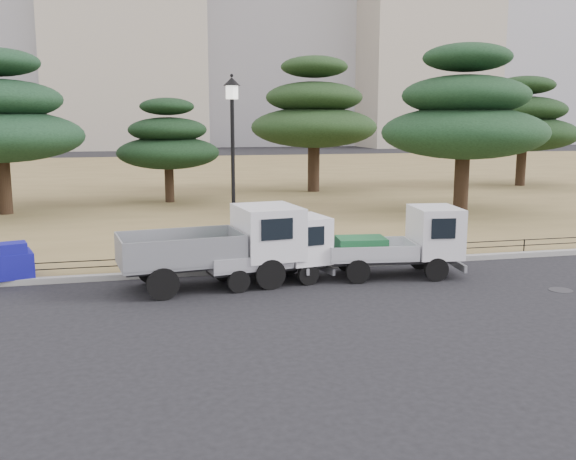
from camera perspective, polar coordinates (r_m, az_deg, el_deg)
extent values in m
plane|color=black|center=(16.34, 1.62, -5.67)|extent=(220.00, 220.00, 0.00)
cube|color=olive|center=(46.19, -8.19, 4.45)|extent=(120.00, 56.00, 0.15)
cube|color=gray|center=(18.77, -0.42, -3.36)|extent=(120.00, 0.25, 0.16)
cylinder|color=black|center=(16.64, -1.58, -3.96)|extent=(0.82, 0.27, 0.80)
cylinder|color=black|center=(18.26, -3.39, -2.72)|extent=(0.82, 0.27, 0.80)
cylinder|color=black|center=(15.97, -11.06, -4.74)|extent=(0.82, 0.27, 0.80)
cylinder|color=black|center=(17.65, -12.04, -3.37)|extent=(0.82, 0.27, 0.80)
cube|color=#2D2D30|center=(17.03, -6.85, -2.97)|extent=(4.58, 1.54, 0.14)
cube|color=gray|center=(16.77, -9.55, -1.63)|extent=(3.32, 2.15, 0.78)
cube|color=silver|center=(17.32, -1.82, -0.12)|extent=(1.80, 2.10, 1.38)
cylinder|color=black|center=(17.11, 1.82, -3.94)|extent=(0.60, 0.25, 0.59)
cylinder|color=black|center=(18.25, 0.12, -3.06)|extent=(0.60, 0.25, 0.59)
cylinder|color=black|center=(16.41, -4.41, -4.58)|extent=(0.60, 0.25, 0.59)
cylinder|color=black|center=(17.60, -5.76, -3.60)|extent=(0.60, 0.25, 0.59)
cube|color=#2D2D30|center=(17.29, -1.93, -3.33)|extent=(3.23, 1.25, 0.14)
cube|color=#A6A8AD|center=(17.04, -3.74, -2.63)|extent=(2.37, 1.68, 0.39)
cube|color=silver|center=(17.57, 1.44, -0.79)|extent=(1.33, 1.61, 1.26)
cube|color=#1B5F38|center=(16.95, -4.43, -2.37)|extent=(1.33, 1.06, 0.43)
cylinder|color=black|center=(17.95, 13.05, -3.43)|extent=(0.67, 0.25, 0.65)
cylinder|color=black|center=(19.29, 11.60, -2.45)|extent=(0.67, 0.25, 0.65)
cylinder|color=black|center=(17.35, 6.24, -3.70)|extent=(0.67, 0.25, 0.65)
cylinder|color=black|center=(18.73, 5.25, -2.66)|extent=(0.67, 0.25, 0.65)
cube|color=#2D2D30|center=(18.27, 9.17, -2.58)|extent=(3.59, 1.20, 0.15)
cube|color=silver|center=(18.05, 7.25, -1.73)|extent=(2.58, 1.75, 0.44)
cube|color=silver|center=(18.50, 12.94, -0.12)|extent=(1.40, 1.74, 1.38)
cube|color=#1C6334|center=(17.97, 6.51, -1.41)|extent=(1.44, 1.11, 0.48)
cylinder|color=black|center=(18.77, -4.79, -2.94)|extent=(0.41, 0.41, 0.15)
cylinder|color=black|center=(18.39, -4.89, 4.31)|extent=(0.11, 0.11, 4.61)
cylinder|color=white|center=(18.32, -5.01, 12.08)|extent=(0.37, 0.37, 0.37)
cone|color=black|center=(18.33, -5.02, 13.02)|extent=(0.48, 0.48, 0.23)
cylinder|color=black|center=(18.85, -0.52, -2.46)|extent=(38.00, 0.03, 0.03)
cylinder|color=black|center=(18.81, -0.52, -1.93)|extent=(38.00, 0.03, 0.03)
cylinder|color=black|center=(18.85, -0.52, -2.46)|extent=(0.04, 0.04, 0.40)
cube|color=#141291|center=(18.90, -23.96, -2.87)|extent=(1.69, 1.42, 0.68)
cube|color=#141291|center=(18.62, -23.27, -1.48)|extent=(0.81, 0.74, 0.29)
cylinder|color=#2D2D30|center=(18.08, 23.07, -4.93)|extent=(0.60, 0.60, 0.01)
cylinder|color=black|center=(31.36, -23.96, 3.88)|extent=(0.63, 0.63, 2.82)
ellipsoid|color=#16331D|center=(31.24, -24.22, 7.61)|extent=(7.24, 7.24, 2.32)
cylinder|color=black|center=(33.36, -10.50, 4.21)|extent=(0.46, 0.46, 2.05)
ellipsoid|color=black|center=(33.25, -10.58, 6.76)|extent=(5.17, 5.17, 1.65)
ellipsoid|color=black|center=(33.21, -10.65, 8.75)|extent=(3.95, 3.95, 1.26)
ellipsoid|color=black|center=(33.21, -10.71, 10.74)|extent=(2.73, 2.73, 0.87)
cylinder|color=black|center=(37.67, 2.29, 5.76)|extent=(0.68, 0.68, 3.03)
ellipsoid|color=#1C3216|center=(37.58, 2.32, 9.10)|extent=(7.30, 7.30, 2.34)
ellipsoid|color=#1C3216|center=(37.59, 2.34, 11.70)|extent=(5.57, 5.57, 1.78)
ellipsoid|color=#1C3216|center=(37.69, 2.36, 14.30)|extent=(3.85, 3.85, 1.23)
cylinder|color=black|center=(30.46, 15.17, 4.34)|extent=(0.66, 0.66, 2.93)
ellipsoid|color=#16321A|center=(30.34, 15.35, 8.34)|extent=(7.45, 7.45, 2.38)
ellipsoid|color=#16321A|center=(30.35, 15.50, 11.46)|extent=(5.69, 5.69, 1.82)
ellipsoid|color=#16321A|center=(30.45, 15.64, 14.56)|extent=(3.93, 3.93, 1.26)
cylinder|color=black|center=(43.58, 20.00, 5.49)|extent=(0.60, 0.60, 2.67)
ellipsoid|color=black|center=(43.49, 20.16, 8.03)|extent=(6.81, 6.81, 2.18)
ellipsoid|color=black|center=(43.48, 20.28, 10.00)|extent=(5.20, 5.20, 1.66)
ellipsoid|color=black|center=(43.53, 20.40, 11.97)|extent=(3.59, 3.59, 1.15)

